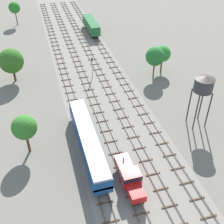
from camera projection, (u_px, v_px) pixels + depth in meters
name	position (u px, v px, depth m)	size (l,w,h in m)	color
ground_plane	(89.00, 70.00, 71.36)	(480.00, 480.00, 0.00)	slate
ballast_bed	(89.00, 70.00, 71.36)	(16.80, 176.00, 0.01)	gray
track_far_left	(63.00, 71.00, 70.62)	(2.40, 126.00, 0.29)	#47382D
track_left	(80.00, 69.00, 71.57)	(2.40, 126.00, 0.29)	#47382D
track_centre_left	(96.00, 67.00, 72.53)	(2.40, 126.00, 0.29)	#47382D
track_centre	(112.00, 64.00, 73.48)	(2.40, 126.00, 0.29)	#47382D
shunter_loco_left_nearest	(130.00, 177.00, 40.72)	(2.74, 8.46, 3.10)	red
diesel_railcar_far_left_near	(88.00, 140.00, 46.14)	(2.96, 20.50, 3.80)	#194C8C
freight_boxcar_centre_mid	(91.00, 25.00, 91.07)	(2.87, 14.00, 3.60)	#286638
water_tower	(204.00, 85.00, 48.78)	(3.55, 3.55, 10.29)	#2D2826
signal_post_nearest	(92.00, 65.00, 66.29)	(0.28, 0.47, 5.26)	gray
lineside_tree_0	(24.00, 127.00, 44.66)	(4.07, 4.07, 7.32)	#4C331E
lineside_tree_1	(163.00, 54.00, 67.99)	(3.97, 3.97, 6.76)	#4C331E
lineside_tree_2	(155.00, 56.00, 64.97)	(4.44, 4.44, 7.78)	#4C331E
lineside_tree_3	(14.00, 8.00, 94.83)	(3.80, 3.80, 7.75)	#4C331E
lineside_tree_4	(11.00, 61.00, 63.97)	(5.69, 5.69, 7.99)	#4C331E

